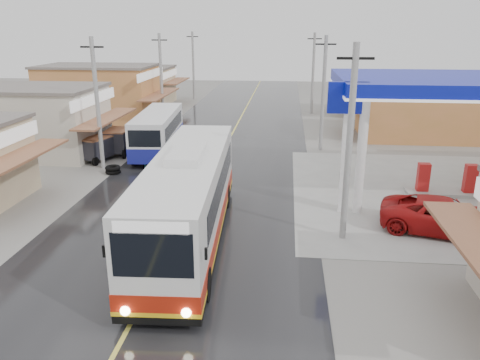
# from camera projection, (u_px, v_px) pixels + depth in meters

# --- Properties ---
(ground) EXTENTS (120.00, 120.00, 0.00)m
(ground) POSITION_uv_depth(u_px,v_px,m) (180.00, 231.00, 20.51)
(ground) COLOR slate
(ground) RESTS_ON ground
(road) EXTENTS (12.00, 90.00, 0.02)m
(road) POSITION_uv_depth(u_px,v_px,m) (225.00, 147.00, 34.69)
(road) COLOR black
(road) RESTS_ON ground
(centre_line) EXTENTS (0.15, 90.00, 0.01)m
(centre_line) POSITION_uv_depth(u_px,v_px,m) (225.00, 147.00, 34.68)
(centre_line) COLOR #D8CC4C
(centre_line) RESTS_ON road
(shopfronts_left) EXTENTS (11.00, 44.00, 5.20)m
(shopfronts_left) POSITION_uv_depth(u_px,v_px,m) (74.00, 135.00, 38.76)
(shopfronts_left) COLOR tan
(shopfronts_left) RESTS_ON ground
(shopfronts_right) EXTENTS (11.00, 44.00, 4.80)m
(shopfronts_right) POSITION_uv_depth(u_px,v_px,m) (447.00, 164.00, 30.43)
(shopfronts_right) COLOR #BDB4A6
(shopfronts_right) RESTS_ON ground
(utility_poles_left) EXTENTS (1.60, 50.00, 8.00)m
(utility_poles_left) POSITION_uv_depth(u_px,v_px,m) (137.00, 142.00, 36.30)
(utility_poles_left) COLOR gray
(utility_poles_left) RESTS_ON ground
(utility_poles_right) EXTENTS (1.60, 36.00, 8.00)m
(utility_poles_right) POSITION_uv_depth(u_px,v_px,m) (320.00, 150.00, 34.02)
(utility_poles_right) COLOR gray
(utility_poles_right) RESTS_ON ground
(coach_bus) EXTENTS (3.37, 12.73, 3.94)m
(coach_bus) POSITION_uv_depth(u_px,v_px,m) (189.00, 198.00, 18.98)
(coach_bus) COLOR silver
(coach_bus) RESTS_ON road
(second_bus) EXTENTS (3.04, 8.81, 2.87)m
(second_bus) POSITION_uv_depth(u_px,v_px,m) (158.00, 131.00, 32.73)
(second_bus) COLOR silver
(second_bus) RESTS_ON road
(jeepney) EXTENTS (5.89, 3.90, 1.50)m
(jeepney) POSITION_uv_depth(u_px,v_px,m) (445.00, 216.00, 20.14)
(jeepney) COLOR #9D0F10
(jeepney) RESTS_ON ground
(cyclist) EXTENTS (0.94, 2.11, 2.21)m
(cyclist) POSITION_uv_depth(u_px,v_px,m) (146.00, 155.00, 29.84)
(cyclist) COLOR black
(cyclist) RESTS_ON ground
(tricycle_near) EXTENTS (1.67, 2.39, 1.82)m
(tricycle_near) POSITION_uv_depth(u_px,v_px,m) (118.00, 140.00, 32.35)
(tricycle_near) COLOR #26262D
(tricycle_near) RESTS_ON ground
(tricycle_far) EXTENTS (1.97, 2.45, 1.63)m
(tricycle_far) POSITION_uv_depth(u_px,v_px,m) (97.00, 148.00, 30.80)
(tricycle_far) COLOR #26262D
(tricycle_far) RESTS_ON ground
(tyre_stack) EXTENTS (0.93, 0.93, 0.48)m
(tyre_stack) POSITION_uv_depth(u_px,v_px,m) (113.00, 170.00, 28.48)
(tyre_stack) COLOR black
(tyre_stack) RESTS_ON ground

